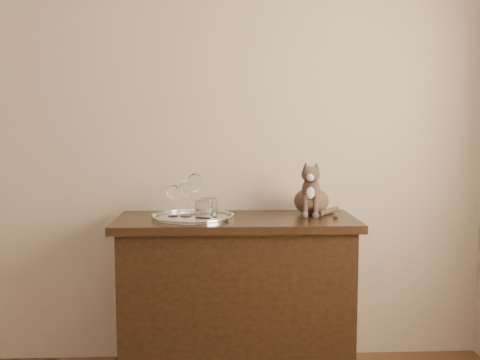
{
  "coord_description": "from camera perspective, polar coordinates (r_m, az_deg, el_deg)",
  "views": [
    {
      "loc": [
        0.51,
        -0.71,
        1.3
      ],
      "look_at": [
        0.62,
        1.95,
        1.04
      ],
      "focal_mm": 40.0,
      "sensor_mm": 36.0,
      "label": 1
    }
  ],
  "objects": [
    {
      "name": "sideboard",
      "position": [
        2.79,
        -0.41,
        -12.69
      ],
      "size": [
        1.2,
        0.5,
        0.85
      ],
      "primitive_type": null,
      "color": "black",
      "rests_on": "ground"
    },
    {
      "name": "tray",
      "position": [
        2.67,
        -5.03,
        -4.04
      ],
      "size": [
        0.4,
        0.4,
        0.01
      ],
      "primitive_type": "cylinder",
      "color": "silver",
      "rests_on": "sideboard"
    },
    {
      "name": "wine_glass_a",
      "position": [
        2.7,
        -7.19,
        -2.09
      ],
      "size": [
        0.06,
        0.06,
        0.17
      ],
      "primitive_type": null,
      "color": "white",
      "rests_on": "tray"
    },
    {
      "name": "wine_glass_b",
      "position": [
        2.77,
        -4.81,
        -1.42
      ],
      "size": [
        0.08,
        0.08,
        0.21
      ],
      "primitive_type": null,
      "color": "white",
      "rests_on": "tray"
    },
    {
      "name": "wall_back",
      "position": [
        3.0,
        -12.22,
        6.42
      ],
      "size": [
        4.0,
        0.1,
        2.7
      ],
      "primitive_type": "cube",
      "color": "#C3AE92",
      "rests_on": "ground"
    },
    {
      "name": "wine_glass_d",
      "position": [
        2.69,
        -5.8,
        -1.95
      ],
      "size": [
        0.07,
        0.07,
        0.18
      ],
      "primitive_type": null,
      "color": "white",
      "rests_on": "tray"
    },
    {
      "name": "cat",
      "position": [
        2.8,
        7.63,
        -0.8
      ],
      "size": [
        0.33,
        0.31,
        0.28
      ],
      "primitive_type": null,
      "rotation": [
        0.0,
        0.0,
        -0.22
      ],
      "color": "brown",
      "rests_on": "sideboard"
    },
    {
      "name": "tumbler_c",
      "position": [
        2.66,
        -3.31,
        -2.98
      ],
      "size": [
        0.08,
        0.08,
        0.09
      ],
      "primitive_type": "cylinder",
      "color": "white",
      "rests_on": "tray"
    },
    {
      "name": "tumbler_a",
      "position": [
        2.58,
        -3.88,
        -3.25
      ],
      "size": [
        0.08,
        0.08,
        0.09
      ],
      "primitive_type": "cylinder",
      "color": "silver",
      "rests_on": "tray"
    }
  ]
}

